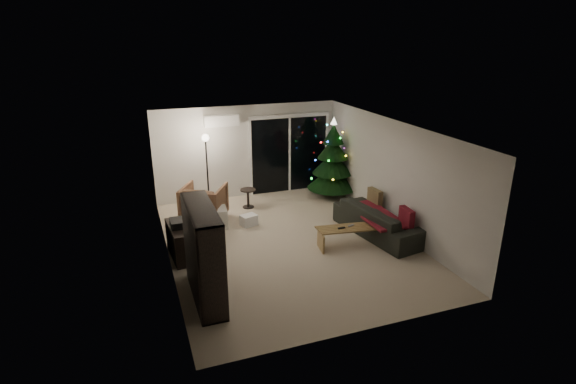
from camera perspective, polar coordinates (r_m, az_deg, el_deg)
name	(u,v)px	position (r m, az deg, el deg)	size (l,w,h in m)	color
room	(285,176)	(10.85, -0.38, 2.02)	(6.50, 7.51, 2.60)	beige
bookshelf	(191,256)	(7.61, -12.19, -7.91)	(0.42, 1.65, 1.65)	black
media_cabinet	(181,242)	(9.30, -13.46, -6.14)	(0.40, 1.07, 0.67)	black
stereo	(179,223)	(9.14, -13.66, -3.84)	(0.34, 0.40, 0.14)	black
armchair	(204,203)	(10.92, -10.62, -1.38)	(0.95, 0.98, 0.89)	brown
ottoman	(216,218)	(10.59, -9.15, -3.24)	(0.50, 0.50, 0.45)	beige
cardboard_box_a	(200,226)	(10.39, -11.11, -4.21)	(0.45, 0.34, 0.32)	white
cardboard_box_b	(249,220)	(10.62, -5.01, -3.57)	(0.36, 0.27, 0.25)	white
side_table	(248,198)	(11.65, -5.09, -0.80)	(0.40, 0.40, 0.49)	black
floor_lamp	(208,173)	(11.50, -10.18, 2.35)	(0.30, 0.30, 1.89)	black
sofa	(379,220)	(10.23, 11.48, -3.56)	(2.30, 0.90, 0.67)	black
sofa_throw	(376,215)	(10.12, 11.05, -2.86)	(0.72, 1.65, 0.06)	maroon
cushion_a	(375,198)	(10.77, 10.96, -0.78)	(0.13, 0.44, 0.44)	olive
cushion_b	(406,218)	(9.76, 14.80, -3.26)	(0.13, 0.44, 0.44)	maroon
coffee_table	(347,236)	(9.66, 7.56, -5.59)	(1.29, 0.45, 0.41)	#A38553
remote_a	(341,228)	(9.51, 6.81, -4.55)	(0.16, 0.05, 0.02)	black
remote_b	(351,225)	(9.66, 8.01, -4.22)	(0.15, 0.04, 0.02)	slate
christmas_tree	(333,158)	(12.22, 5.70, 4.34)	(1.36, 1.36, 2.19)	black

